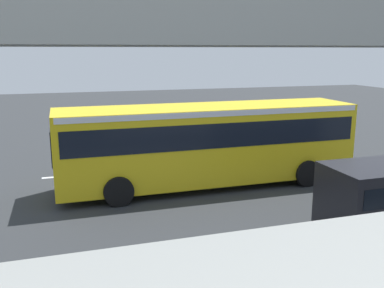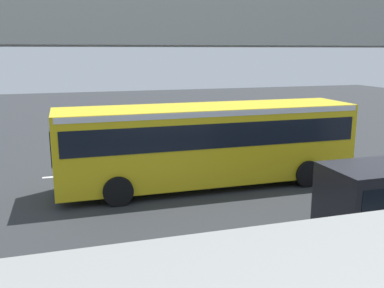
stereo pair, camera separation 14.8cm
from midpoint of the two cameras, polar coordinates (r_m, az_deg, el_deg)
The scene contains 7 objects.
ground at distance 17.35m, azimuth -2.80°, elevation -5.04°, with size 80.00×80.00×0.00m, color #2D3033.
city_bus at distance 16.40m, azimuth 2.44°, elevation 0.74°, with size 11.54×2.85×3.15m.
pedestrian at distance 21.41m, azimuth 15.76°, elevation 0.33°, with size 0.38×0.38×1.79m.
lane_dash_leftmost at distance 20.42m, azimuth 6.79°, elevation -2.41°, with size 2.00×0.20×0.01m, color silver.
lane_dash_left at distance 19.22m, azimuth -4.24°, elevation -3.30°, with size 2.00×0.20×0.01m, color silver.
lane_dash_centre at distance 18.81m, azimuth -16.25°, elevation -4.13°, with size 2.00×0.20×0.01m, color silver.
pedestrian_overpass at distance 6.64m, azimuth 20.00°, elevation 10.39°, with size 25.28×2.60×6.87m.
Camera 2 is at (3.87, 16.09, 5.22)m, focal length 39.62 mm.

